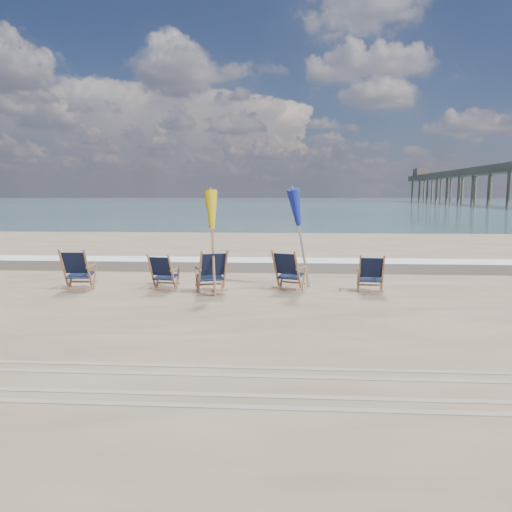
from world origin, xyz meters
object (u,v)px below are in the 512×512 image
at_px(beach_chair_0, 88,270).
at_px(beach_chair_3, 298,271).
at_px(umbrella_blue, 302,211).
at_px(beach_chair_4, 383,274).
at_px(umbrella_yellow, 213,215).
at_px(beach_chair_2, 225,271).
at_px(beach_chair_1, 172,273).

relative_size(beach_chair_0, beach_chair_3, 1.03).
relative_size(beach_chair_0, umbrella_blue, 0.42).
relative_size(beach_chair_4, umbrella_yellow, 0.40).
xyz_separation_m(beach_chair_0, beach_chair_2, (3.16, -0.03, 0.01)).
height_order(beach_chair_2, umbrella_yellow, umbrella_yellow).
bearing_deg(beach_chair_2, beach_chair_3, 166.00).
xyz_separation_m(beach_chair_1, beach_chair_3, (2.85, 0.10, 0.05)).
xyz_separation_m(umbrella_yellow, umbrella_blue, (1.95, 0.96, 0.06)).
xyz_separation_m(beach_chair_2, beach_chair_3, (1.61, 0.20, -0.02)).
xyz_separation_m(beach_chair_2, beach_chair_4, (3.49, 0.14, -0.05)).
height_order(beach_chair_2, beach_chair_4, beach_chair_2).
relative_size(beach_chair_2, umbrella_blue, 0.43).
xyz_separation_m(beach_chair_1, beach_chair_4, (4.73, 0.04, 0.01)).
height_order(beach_chair_0, beach_chair_4, beach_chair_0).
xyz_separation_m(beach_chair_3, beach_chair_4, (1.88, -0.06, -0.03)).
bearing_deg(beach_chair_4, beach_chair_0, 4.45).
relative_size(beach_chair_1, beach_chair_3, 0.91).
height_order(beach_chair_3, umbrella_blue, umbrella_blue).
bearing_deg(umbrella_yellow, beach_chair_2, 36.29).
bearing_deg(beach_chair_1, beach_chair_2, -175.79).
xyz_separation_m(beach_chair_3, umbrella_blue, (0.10, 0.58, 1.34)).
bearing_deg(beach_chair_0, umbrella_yellow, 174.21).
bearing_deg(beach_chair_4, umbrella_blue, -16.45).
bearing_deg(umbrella_yellow, beach_chair_4, 4.87).
distance_m(beach_chair_3, beach_chair_4, 1.88).
bearing_deg(beach_chair_0, beach_chair_1, -179.56).
distance_m(beach_chair_2, beach_chair_3, 1.63).
bearing_deg(beach_chair_3, umbrella_blue, -76.98).
bearing_deg(umbrella_blue, beach_chair_4, -19.94).
xyz_separation_m(beach_chair_0, umbrella_yellow, (2.91, -0.21, 1.26)).
height_order(beach_chair_3, beach_chair_4, beach_chair_3).
xyz_separation_m(beach_chair_1, umbrella_blue, (2.95, 0.69, 1.38)).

